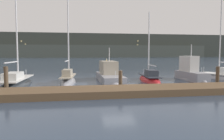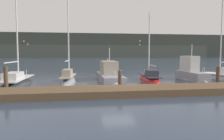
% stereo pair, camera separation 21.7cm
% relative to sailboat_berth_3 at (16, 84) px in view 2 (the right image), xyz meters
% --- Properties ---
extents(ground_plane, '(400.00, 400.00, 0.00)m').
position_rel_sailboat_berth_3_xyz_m(ground_plane, '(8.08, -2.60, -0.14)').
color(ground_plane, '#2D3D51').
extents(dock, '(41.05, 2.80, 0.45)m').
position_rel_sailboat_berth_3_xyz_m(dock, '(8.08, -4.85, 0.08)').
color(dock, brown).
rests_on(dock, ground).
extents(mooring_pile_1, '(0.28, 0.28, 1.83)m').
position_rel_sailboat_berth_3_xyz_m(mooring_pile_1, '(0.18, -3.20, 0.77)').
color(mooring_pile_1, '#4C3D2D').
rests_on(mooring_pile_1, ground).
extents(mooring_pile_2, '(0.28, 0.28, 1.45)m').
position_rel_sailboat_berth_3_xyz_m(mooring_pile_2, '(8.08, -3.20, 0.58)').
color(mooring_pile_2, '#4C3D2D').
rests_on(mooring_pile_2, ground).
extents(mooring_pile_3, '(0.28, 0.28, 1.67)m').
position_rel_sailboat_berth_3_xyz_m(mooring_pile_3, '(15.99, -3.20, 0.69)').
color(mooring_pile_3, '#4C3D2D').
rests_on(mooring_pile_3, ground).
extents(sailboat_berth_3, '(2.07, 6.94, 9.50)m').
position_rel_sailboat_berth_3_xyz_m(sailboat_berth_3, '(0.00, 0.00, 0.00)').
color(sailboat_berth_3, '#2D3338').
rests_on(sailboat_berth_3, ground).
extents(sailboat_berth_4, '(1.71, 5.49, 8.64)m').
position_rel_sailboat_berth_3_xyz_m(sailboat_berth_4, '(4.17, 1.16, 0.02)').
color(sailboat_berth_4, gray).
rests_on(sailboat_berth_4, ground).
extents(motorboat_berth_5, '(2.20, 7.34, 3.91)m').
position_rel_sailboat_berth_3_xyz_m(motorboat_berth_5, '(8.09, 2.16, 0.16)').
color(motorboat_berth_5, gray).
rests_on(motorboat_berth_5, ground).
extents(sailboat_berth_6, '(2.00, 5.45, 7.39)m').
position_rel_sailboat_berth_3_xyz_m(sailboat_berth_6, '(12.00, 1.55, -0.03)').
color(sailboat_berth_6, red).
rests_on(sailboat_berth_6, ground).
extents(motorboat_berth_7, '(1.57, 4.96, 4.23)m').
position_rel_sailboat_berth_3_xyz_m(motorboat_berth_7, '(16.23, 1.32, 0.31)').
color(motorboat_berth_7, gray).
rests_on(motorboat_berth_7, ground).
extents(sailboat_berth_8, '(2.72, 6.96, 10.41)m').
position_rel_sailboat_berth_3_xyz_m(sailboat_berth_8, '(19.88, 1.29, 0.02)').
color(sailboat_berth_8, gray).
rests_on(sailboat_berth_8, ground).
extents(channel_buoy, '(1.47, 1.47, 1.93)m').
position_rel_sailboat_berth_3_xyz_m(channel_buoy, '(9.27, 12.20, 0.57)').
color(channel_buoy, gold).
rests_on(channel_buoy, ground).
extents(hillside_backdrop, '(240.00, 23.00, 15.12)m').
position_rel_sailboat_berth_3_xyz_m(hillside_backdrop, '(9.23, 124.37, 6.82)').
color(hillside_backdrop, '#333833').
rests_on(hillside_backdrop, ground).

